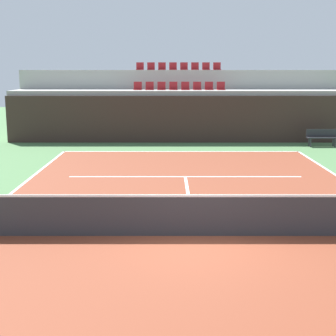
# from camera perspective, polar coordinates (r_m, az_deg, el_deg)

# --- Properties ---
(ground_plane) EXTENTS (80.00, 80.00, 0.00)m
(ground_plane) POSITION_cam_1_polar(r_m,az_deg,el_deg) (11.54, 3.32, -7.80)
(ground_plane) COLOR #477042
(court_surface) EXTENTS (11.00, 24.00, 0.01)m
(court_surface) POSITION_cam_1_polar(r_m,az_deg,el_deg) (11.54, 3.32, -7.78)
(court_surface) COLOR brown
(court_surface) RESTS_ON ground_plane
(baseline_far) EXTENTS (11.00, 0.10, 0.00)m
(baseline_far) POSITION_cam_1_polar(r_m,az_deg,el_deg) (23.16, 1.76, 1.90)
(baseline_far) COLOR white
(baseline_far) RESTS_ON court_surface
(service_line_far) EXTENTS (8.26, 0.10, 0.00)m
(service_line_far) POSITION_cam_1_polar(r_m,az_deg,el_deg) (17.71, 2.23, -1.00)
(service_line_far) COLOR white
(service_line_far) RESTS_ON court_surface
(centre_service_line) EXTENTS (0.10, 6.40, 0.00)m
(centre_service_line) POSITION_cam_1_polar(r_m,az_deg,el_deg) (14.60, 2.66, -3.66)
(centre_service_line) COLOR white
(centre_service_line) RESTS_ON court_surface
(back_wall) EXTENTS (18.01, 0.30, 2.42)m
(back_wall) POSITION_cam_1_polar(r_m,az_deg,el_deg) (26.06, 1.60, 5.61)
(back_wall) COLOR #33231E
(back_wall) RESTS_ON ground_plane
(stands_tier_lower) EXTENTS (18.01, 2.40, 2.66)m
(stands_tier_lower) POSITION_cam_1_polar(r_m,az_deg,el_deg) (27.39, 1.54, 6.13)
(stands_tier_lower) COLOR #9E9E99
(stands_tier_lower) RESTS_ON ground_plane
(stands_tier_upper) EXTENTS (18.01, 2.40, 3.73)m
(stands_tier_upper) POSITION_cam_1_polar(r_m,az_deg,el_deg) (29.74, 1.44, 7.56)
(stands_tier_upper) COLOR #9E9E99
(stands_tier_upper) RESTS_ON ground_plane
(seating_row_lower) EXTENTS (4.97, 0.44, 0.44)m
(seating_row_lower) POSITION_cam_1_polar(r_m,az_deg,el_deg) (27.39, 1.55, 9.18)
(seating_row_lower) COLOR maroon
(seating_row_lower) RESTS_ON stands_tier_lower
(seating_row_upper) EXTENTS (4.97, 0.44, 0.44)m
(seating_row_upper) POSITION_cam_1_polar(r_m,az_deg,el_deg) (29.78, 1.45, 11.39)
(seating_row_upper) COLOR maroon
(seating_row_upper) RESTS_ON stands_tier_upper
(tennis_net) EXTENTS (11.08, 0.08, 1.07)m
(tennis_net) POSITION_cam_1_polar(r_m,az_deg,el_deg) (11.38, 3.35, -5.38)
(tennis_net) COLOR black
(tennis_net) RESTS_ON court_surface
(player_bench) EXTENTS (1.50, 0.40, 0.85)m
(player_bench) POSITION_cam_1_polar(r_m,az_deg,el_deg) (25.81, 17.43, 3.47)
(player_bench) COLOR #232328
(player_bench) RESTS_ON ground_plane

